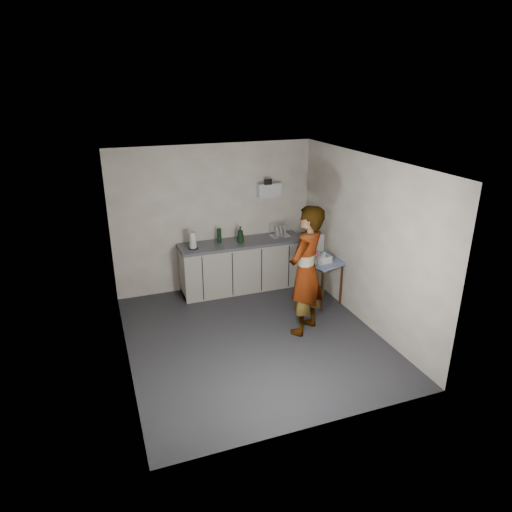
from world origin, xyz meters
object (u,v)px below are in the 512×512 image
object	(u,v)px
dark_bottle	(219,235)
bakery_box	(320,256)
dish_rack	(280,234)
soap_bottle	(240,235)
soda_can	(242,238)
kitchen_counter	(242,267)
paper_towel	(193,241)
standing_man	(306,271)
side_table	(324,267)

from	to	relation	value
dark_bottle	bakery_box	distance (m)	1.80
dish_rack	soap_bottle	bearing A→B (deg)	-175.02
dish_rack	soda_can	bearing A→B (deg)	-177.59
kitchen_counter	soap_bottle	bearing A→B (deg)	-126.84
dark_bottle	paper_towel	size ratio (longest dim) A/B	0.87
standing_man	dish_rack	world-z (taller)	standing_man
soda_can	side_table	bearing A→B (deg)	-42.82
side_table	bakery_box	size ratio (longest dim) A/B	1.89
soda_can	bakery_box	distance (m)	1.43
kitchen_counter	soda_can	xyz separation A→B (m)	(0.01, -0.02, 0.55)
dish_rack	dark_bottle	bearing A→B (deg)	176.28
standing_man	dark_bottle	xyz separation A→B (m)	(-0.79, 1.85, 0.06)
standing_man	paper_towel	distance (m)	2.13
paper_towel	side_table	bearing A→B (deg)	-25.87
dark_bottle	bakery_box	size ratio (longest dim) A/B	0.64
soap_bottle	dark_bottle	xyz separation A→B (m)	(-0.34, 0.14, -0.02)
bakery_box	kitchen_counter	bearing A→B (deg)	131.99
side_table	bakery_box	bearing A→B (deg)	140.78
paper_towel	bakery_box	size ratio (longest dim) A/B	0.73
side_table	soap_bottle	distance (m)	1.55
standing_man	dark_bottle	size ratio (longest dim) A/B	7.61
paper_towel	dish_rack	world-z (taller)	paper_towel
paper_towel	bakery_box	xyz separation A→B (m)	(1.93, -0.94, -0.19)
dark_bottle	bakery_box	world-z (taller)	bakery_box
soap_bottle	dark_bottle	distance (m)	0.37
side_table	dish_rack	distance (m)	1.14
standing_man	dish_rack	distance (m)	1.81
standing_man	kitchen_counter	bearing A→B (deg)	-114.34
standing_man	dark_bottle	bearing A→B (deg)	-104.18
kitchen_counter	bakery_box	world-z (taller)	bakery_box
kitchen_counter	side_table	size ratio (longest dim) A/B	2.92
dark_bottle	paper_towel	distance (m)	0.53
bakery_box	soda_can	bearing A→B (deg)	132.25
standing_man	bakery_box	size ratio (longest dim) A/B	4.84
paper_towel	soap_bottle	bearing A→B (deg)	0.65
dark_bottle	dish_rack	xyz separation A→B (m)	(1.13, -0.07, -0.07)
dish_rack	kitchen_counter	bearing A→B (deg)	-178.90
side_table	dark_bottle	xyz separation A→B (m)	(-1.48, 1.12, 0.37)
kitchen_counter	standing_man	bearing A→B (deg)	-77.15
bakery_box	paper_towel	bearing A→B (deg)	150.08
side_table	soap_bottle	bearing A→B (deg)	122.54
soda_can	dish_rack	size ratio (longest dim) A/B	0.36
paper_towel	kitchen_counter	bearing A→B (deg)	4.10
paper_towel	dish_rack	bearing A→B (deg)	2.74
bakery_box	dark_bottle	bearing A→B (deg)	138.52
kitchen_counter	dish_rack	world-z (taller)	dish_rack
side_table	bakery_box	distance (m)	0.20
kitchen_counter	paper_towel	world-z (taller)	paper_towel
kitchen_counter	bakery_box	xyz separation A→B (m)	(1.04, -1.00, 0.43)
kitchen_counter	standing_man	distance (m)	1.89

